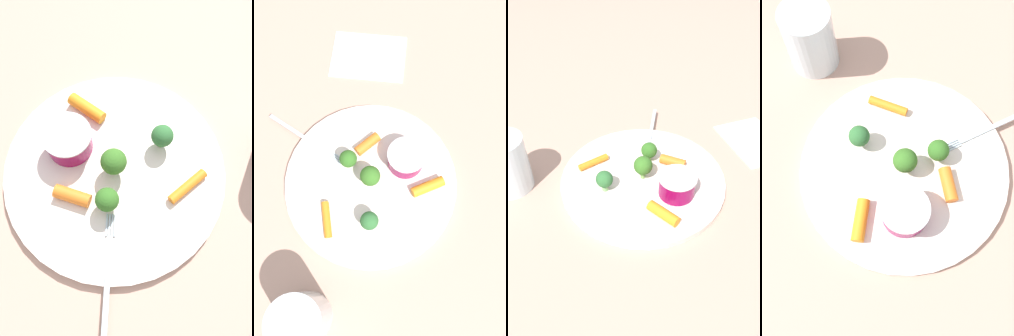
% 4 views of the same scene
% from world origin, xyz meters
% --- Properties ---
extents(ground_plane, '(2.40, 2.40, 0.00)m').
position_xyz_m(ground_plane, '(0.00, 0.00, 0.00)').
color(ground_plane, tan).
extents(plate, '(0.29, 0.29, 0.01)m').
position_xyz_m(plate, '(0.00, 0.00, 0.01)').
color(plate, silver).
rests_on(plate, ground_plane).
extents(sauce_cup, '(0.06, 0.06, 0.04)m').
position_xyz_m(sauce_cup, '(0.06, 0.03, 0.03)').
color(sauce_cup, maroon).
rests_on(sauce_cup, plate).
extents(broccoli_floret_0, '(0.03, 0.03, 0.04)m').
position_xyz_m(broccoli_floret_0, '(-0.00, -0.07, 0.04)').
color(broccoli_floret_0, '#7FB46C').
rests_on(broccoli_floret_0, plate).
extents(broccoli_floret_1, '(0.03, 0.03, 0.04)m').
position_xyz_m(broccoli_floret_1, '(-0.04, 0.03, 0.04)').
color(broccoli_floret_1, '#89B35C').
rests_on(broccoli_floret_1, plate).
extents(broccoli_floret_2, '(0.03, 0.03, 0.05)m').
position_xyz_m(broccoli_floret_2, '(0.00, 0.00, 0.04)').
color(broccoli_floret_2, '#7DB058').
rests_on(broccoli_floret_2, plate).
extents(carrot_stick_0, '(0.05, 0.04, 0.02)m').
position_xyz_m(carrot_stick_0, '(-0.01, 0.06, 0.02)').
color(carrot_stick_0, orange).
rests_on(carrot_stick_0, plate).
extents(carrot_stick_1, '(0.06, 0.04, 0.02)m').
position_xyz_m(carrot_stick_1, '(0.10, -0.01, 0.02)').
color(carrot_stick_1, orange).
rests_on(carrot_stick_1, plate).
extents(carrot_stick_2, '(0.02, 0.06, 0.01)m').
position_xyz_m(carrot_stick_2, '(-0.07, -0.07, 0.02)').
color(carrot_stick_2, orange).
rests_on(carrot_stick_2, plate).
extents(fork, '(0.14, 0.10, 0.00)m').
position_xyz_m(fork, '(-0.12, 0.08, 0.01)').
color(fork, '#ADBDC8').
rests_on(fork, plate).
extents(drinking_glass, '(0.07, 0.07, 0.10)m').
position_xyz_m(drinking_glass, '(-0.09, -0.22, 0.05)').
color(drinking_glass, silver).
rests_on(drinking_glass, ground_plane).
extents(napkin, '(0.16, 0.12, 0.00)m').
position_xyz_m(napkin, '(-0.01, 0.26, 0.00)').
color(napkin, silver).
rests_on(napkin, ground_plane).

